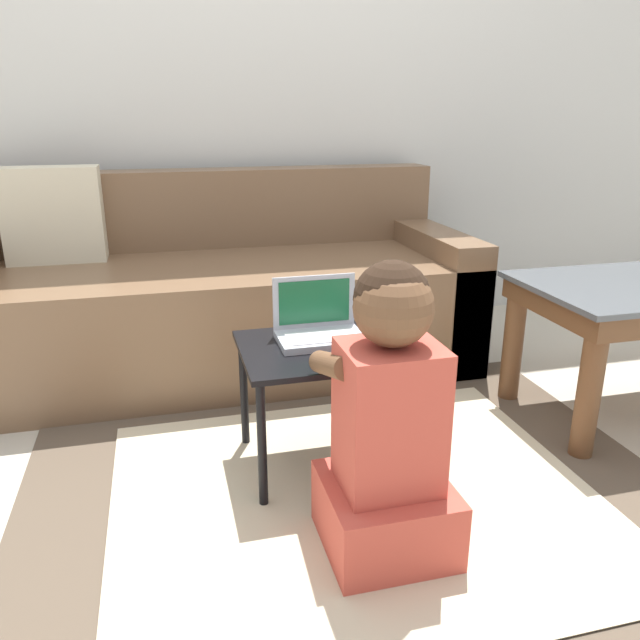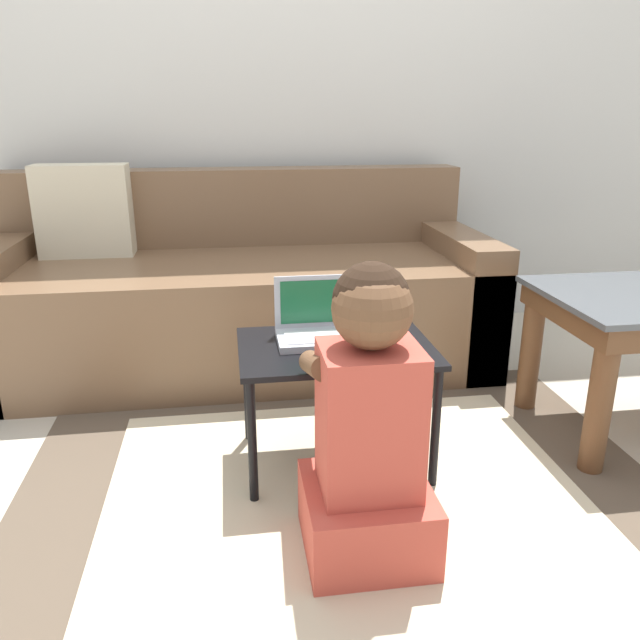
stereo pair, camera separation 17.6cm
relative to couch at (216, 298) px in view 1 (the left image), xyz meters
The scene contains 8 objects.
ground_plane 1.17m from the couch, 80.77° to the right, with size 16.00×16.00×0.00m, color beige.
wall_back 1.09m from the couch, 67.78° to the left, with size 9.00×0.06×2.50m.
area_rug 1.14m from the couch, 76.65° to the right, with size 1.78×1.54×0.01m.
couch is the anchor object (origin of this frame).
laptop_desk 0.91m from the couch, 73.76° to the right, with size 0.54×0.38×0.37m.
laptop 0.86m from the couch, 75.28° to the right, with size 0.24×0.16×0.17m.
computer_mouse 1.02m from the couch, 66.22° to the right, with size 0.06×0.09×0.04m.
person_seated 1.30m from the couch, 78.37° to the right, with size 0.29×0.38×0.70m.
Camera 1 is at (-0.38, -1.32, 0.99)m, focal length 35.00 mm.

